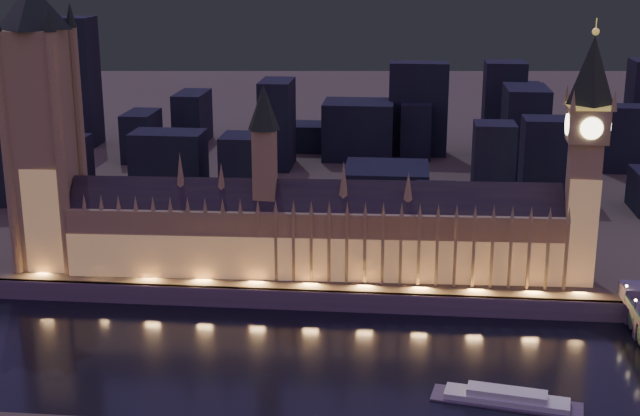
# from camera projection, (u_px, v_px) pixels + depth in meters

# --- Properties ---
(ground_plane) EXTENTS (2000.00, 2000.00, 0.00)m
(ground_plane) POSITION_uv_depth(u_px,v_px,m) (290.00, 354.00, 313.44)
(ground_plane) COLOR black
(ground_plane) RESTS_ON ground
(north_bank) EXTENTS (2000.00, 960.00, 8.00)m
(north_bank) POSITION_uv_depth(u_px,v_px,m) (365.00, 103.00, 809.62)
(north_bank) COLOR #4E4132
(north_bank) RESTS_ON ground
(embankment_wall) EXTENTS (2000.00, 2.50, 8.00)m
(embankment_wall) POSITION_uv_depth(u_px,v_px,m) (304.00, 300.00, 351.54)
(embankment_wall) COLOR #504452
(embankment_wall) RESTS_ON ground
(palace_of_westminster) EXTENTS (202.00, 27.36, 78.00)m
(palace_of_westminster) POSITION_uv_depth(u_px,v_px,m) (312.00, 230.00, 365.10)
(palace_of_westminster) COLOR olive
(palace_of_westminster) RESTS_ON north_bank
(victoria_tower) EXTENTS (31.68, 31.68, 128.72)m
(victoria_tower) POSITION_uv_depth(u_px,v_px,m) (42.00, 116.00, 363.30)
(victoria_tower) COLOR olive
(victoria_tower) RESTS_ON north_bank
(elizabeth_tower) EXTENTS (18.00, 18.00, 104.64)m
(elizabeth_tower) POSITION_uv_depth(u_px,v_px,m) (587.00, 140.00, 344.01)
(elizabeth_tower) COLOR olive
(elizabeth_tower) RESTS_ON north_bank
(river_boat) EXTENTS (47.91, 19.24, 4.50)m
(river_boat) POSITION_uv_depth(u_px,v_px,m) (507.00, 398.00, 279.13)
(river_boat) COLOR #504452
(river_boat) RESTS_ON ground
(city_backdrop) EXTENTS (472.69, 215.63, 86.94)m
(city_backdrop) POSITION_uv_depth(u_px,v_px,m) (397.00, 133.00, 538.09)
(city_backdrop) COLOR black
(city_backdrop) RESTS_ON north_bank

